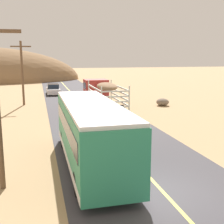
% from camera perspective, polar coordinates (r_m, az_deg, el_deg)
% --- Properties ---
extents(ground_plane, '(240.00, 240.00, 0.00)m').
position_cam_1_polar(ground_plane, '(12.81, 9.63, -14.86)').
color(ground_plane, tan).
extents(road_surface, '(8.00, 120.00, 0.02)m').
position_cam_1_polar(road_surface, '(12.80, 9.63, -14.82)').
color(road_surface, '#423F44').
rests_on(road_surface, ground).
extents(road_centre_line, '(0.16, 117.60, 0.00)m').
position_cam_1_polar(road_centre_line, '(12.80, 9.63, -14.77)').
color(road_centre_line, '#D8CC4C').
rests_on(road_centre_line, road_surface).
extents(livestock_truck, '(2.53, 9.70, 3.02)m').
position_cam_1_polar(livestock_truck, '(30.71, -2.36, 3.90)').
color(livestock_truck, '#B2332D').
rests_on(livestock_truck, road_surface).
extents(bus, '(2.54, 10.00, 3.21)m').
position_cam_1_polar(bus, '(14.88, -4.11, -3.87)').
color(bus, '#2D8C66').
rests_on(bus, road_surface).
extents(car_far, '(1.80, 4.40, 1.46)m').
position_cam_1_polar(car_far, '(43.32, -11.29, 4.28)').
color(car_far, silver).
rests_on(car_far, road_surface).
extents(power_pole_mid, '(2.20, 0.24, 7.08)m').
position_cam_1_polar(power_pole_mid, '(34.50, -16.97, 7.59)').
color(power_pole_mid, brown).
rests_on(power_pole_mid, ground).
extents(boulder_near_shoulder, '(1.40, 1.45, 0.81)m').
position_cam_1_polar(boulder_near_shoulder, '(33.41, 9.75, 1.92)').
color(boulder_near_shoulder, '#756656').
rests_on(boulder_near_shoulder, ground).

